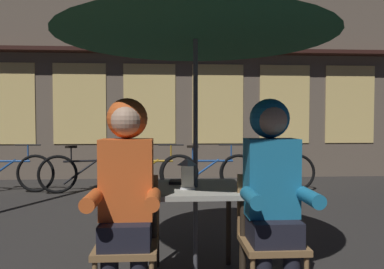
# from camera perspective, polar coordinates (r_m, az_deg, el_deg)

# --- Properties ---
(cafe_table) EXTENTS (0.72, 0.72, 0.74)m
(cafe_table) POSITION_cam_1_polar(r_m,az_deg,el_deg) (2.89, 0.54, -10.05)
(cafe_table) COLOR #B2AD9E
(cafe_table) RESTS_ON ground_plane
(patio_umbrella) EXTENTS (2.10, 2.10, 2.31)m
(patio_umbrella) POSITION_cam_1_polar(r_m,az_deg,el_deg) (2.94, 0.55, 18.14)
(patio_umbrella) COLOR #4C4C51
(patio_umbrella) RESTS_ON ground_plane
(lantern) EXTENTS (0.11, 0.11, 0.23)m
(lantern) POSITION_cam_1_polar(r_m,az_deg,el_deg) (2.77, -0.75, -5.90)
(lantern) COLOR white
(lantern) RESTS_ON cafe_table
(chair_left) EXTENTS (0.40, 0.40, 0.87)m
(chair_left) POSITION_cam_1_polar(r_m,az_deg,el_deg) (2.58, -9.92, -15.02)
(chair_left) COLOR olive
(chair_left) RESTS_ON ground_plane
(chair_right) EXTENTS (0.40, 0.40, 0.87)m
(chair_right) POSITION_cam_1_polar(r_m,az_deg,el_deg) (2.65, 11.88, -14.54)
(chair_right) COLOR olive
(chair_right) RESTS_ON ground_plane
(person_left_hooded) EXTENTS (0.45, 0.56, 1.40)m
(person_left_hooded) POSITION_cam_1_polar(r_m,az_deg,el_deg) (2.44, -10.12, -7.39)
(person_left_hooded) COLOR black
(person_left_hooded) RESTS_ON ground_plane
(person_right_hooded) EXTENTS (0.45, 0.56, 1.40)m
(person_right_hooded) POSITION_cam_1_polar(r_m,az_deg,el_deg) (2.52, 12.29, -7.11)
(person_right_hooded) COLOR black
(person_right_hooded) RESTS_ON ground_plane
(shopfront_building) EXTENTS (10.00, 0.93, 6.20)m
(shopfront_building) POSITION_cam_1_polar(r_m,az_deg,el_deg) (8.42, -1.35, 14.82)
(shopfront_building) COLOR #6B5B4C
(shopfront_building) RESTS_ON ground_plane
(bicycle_nearest) EXTENTS (1.68, 0.10, 0.84)m
(bicycle_nearest) POSITION_cam_1_polar(r_m,az_deg,el_deg) (7.17, -26.91, -5.27)
(bicycle_nearest) COLOR black
(bicycle_nearest) RESTS_ON ground_plane
(bicycle_second) EXTENTS (1.64, 0.45, 0.84)m
(bicycle_second) POSITION_cam_1_polar(r_m,az_deg,el_deg) (6.71, -15.73, -5.61)
(bicycle_second) COLOR black
(bicycle_second) RESTS_ON ground_plane
(bicycle_third) EXTENTS (1.68, 0.20, 0.84)m
(bicycle_third) POSITION_cam_1_polar(r_m,az_deg,el_deg) (6.49, -6.72, -5.81)
(bicycle_third) COLOR black
(bicycle_third) RESTS_ON ground_plane
(bicycle_fourth) EXTENTS (1.68, 0.11, 0.84)m
(bicycle_fourth) POSITION_cam_1_polar(r_m,az_deg,el_deg) (6.45, 2.61, -5.84)
(bicycle_fourth) COLOR black
(bicycle_fourth) RESTS_ON ground_plane
(bicycle_fifth) EXTENTS (1.68, 0.10, 0.84)m
(bicycle_fifth) POSITION_cam_1_polar(r_m,az_deg,el_deg) (6.63, 11.65, -5.67)
(bicycle_fifth) COLOR black
(bicycle_fifth) RESTS_ON ground_plane
(book) EXTENTS (0.21, 0.16, 0.02)m
(book) POSITION_cam_1_polar(r_m,az_deg,el_deg) (3.01, -1.58, -7.34)
(book) COLOR black
(book) RESTS_ON cafe_table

